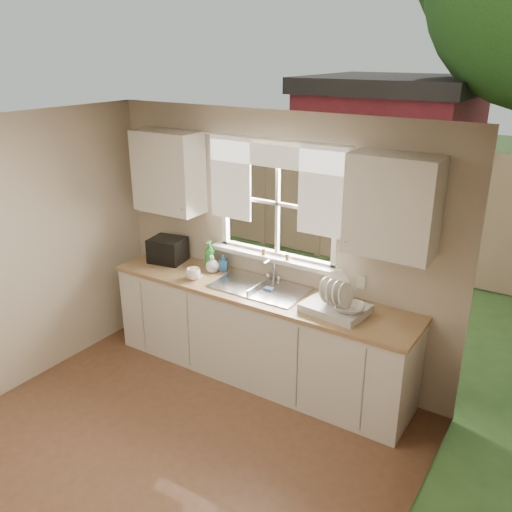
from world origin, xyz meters
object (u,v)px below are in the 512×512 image
Objects in this scene: black_appliance at (168,250)px; soap_bottle_a at (210,255)px; dish_rack at (336,305)px; cup at (193,274)px.

soap_bottle_a is at bearing -1.31° from black_appliance.
dish_rack is 1.45m from cup.
cup is 0.41× the size of black_appliance.
dish_rack is 1.49m from soap_bottle_a.
dish_rack is 3.98× the size of cup.
soap_bottle_a reaches higher than cup.
dish_rack reaches higher than cup.
soap_bottle_a is at bearing 113.42° from cup.
dish_rack is 1.62× the size of black_appliance.
black_appliance is (-0.52, 0.23, 0.07)m from cup.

